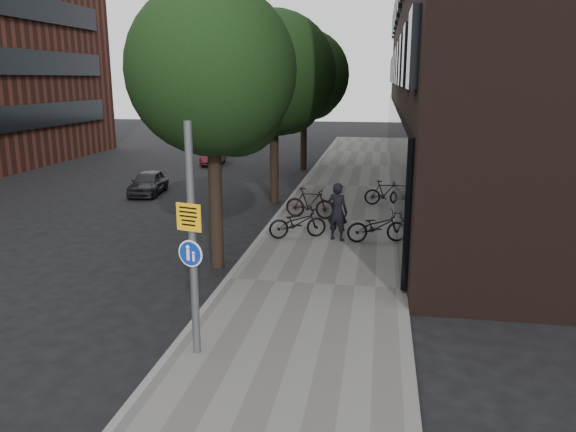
% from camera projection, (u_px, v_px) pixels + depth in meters
% --- Properties ---
extents(ground, '(120.00, 120.00, 0.00)m').
position_uv_depth(ground, '(282.00, 348.00, 10.87)').
color(ground, black).
rests_on(ground, ground).
extents(sidewalk, '(4.50, 60.00, 0.12)m').
position_uv_depth(sidewalk, '(336.00, 221.00, 20.40)').
color(sidewalk, '#64625D').
rests_on(sidewalk, ground).
extents(curb_edge, '(0.15, 60.00, 0.13)m').
position_uv_depth(curb_edge, '(275.00, 218.00, 20.76)').
color(curb_edge, slate).
rests_on(curb_edge, ground).
extents(building_right_dark_brick, '(12.00, 40.00, 18.00)m').
position_uv_depth(building_right_dark_brick, '(521.00, 0.00, 28.47)').
color(building_right_dark_brick, black).
rests_on(building_right_dark_brick, ground).
extents(street_tree_near, '(4.40, 4.40, 7.50)m').
position_uv_depth(street_tree_near, '(216.00, 78.00, 14.51)').
color(street_tree_near, black).
rests_on(street_tree_near, ground).
extents(street_tree_mid, '(5.00, 5.00, 7.80)m').
position_uv_depth(street_tree_mid, '(276.00, 78.00, 22.65)').
color(street_tree_mid, black).
rests_on(street_tree_mid, ground).
extents(street_tree_far, '(5.00, 5.00, 7.80)m').
position_uv_depth(street_tree_far, '(306.00, 78.00, 31.28)').
color(street_tree_far, black).
rests_on(street_tree_far, ground).
extents(signpost, '(0.48, 0.16, 4.27)m').
position_uv_depth(signpost, '(193.00, 241.00, 9.97)').
color(signpost, '#595B5E').
rests_on(signpost, sidewalk).
extents(pedestrian, '(0.78, 0.65, 1.84)m').
position_uv_depth(pedestrian, '(337.00, 212.00, 17.56)').
color(pedestrian, black).
rests_on(pedestrian, sidewalk).
extents(parked_bike_facade_near, '(2.01, 1.13, 1.00)m').
position_uv_depth(parked_bike_facade_near, '(377.00, 226.00, 17.45)').
color(parked_bike_facade_near, black).
rests_on(parked_bike_facade_near, sidewalk).
extents(parked_bike_facade_far, '(1.70, 0.62, 1.00)m').
position_uv_depth(parked_bike_facade_far, '(385.00, 193.00, 22.58)').
color(parked_bike_facade_far, black).
rests_on(parked_bike_facade_far, sidewalk).
extents(parked_bike_curb_near, '(1.97, 1.29, 0.98)m').
position_uv_depth(parked_bike_curb_near, '(298.00, 223.00, 17.93)').
color(parked_bike_curb_near, black).
rests_on(parked_bike_curb_near, sidewalk).
extents(parked_bike_curb_far, '(1.91, 0.81, 1.11)m').
position_uv_depth(parked_bike_curb_far, '(310.00, 203.00, 20.45)').
color(parked_bike_curb_far, black).
rests_on(parked_bike_curb_far, sidewalk).
extents(parked_car_near, '(1.61, 3.26, 1.07)m').
position_uv_depth(parked_car_near, '(148.00, 183.00, 25.30)').
color(parked_car_near, black).
rests_on(parked_car_near, ground).
extents(parked_car_mid, '(1.61, 3.47, 1.10)m').
position_uv_depth(parked_car_mid, '(214.00, 155.00, 34.28)').
color(parked_car_mid, '#591922').
rests_on(parked_car_mid, ground).
extents(parked_car_far, '(1.78, 3.96, 1.12)m').
position_uv_depth(parked_car_far, '(220.00, 146.00, 38.86)').
color(parked_car_far, '#1D2434').
rests_on(parked_car_far, ground).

